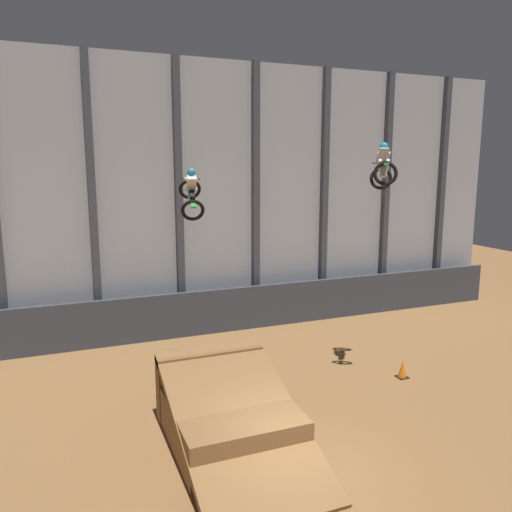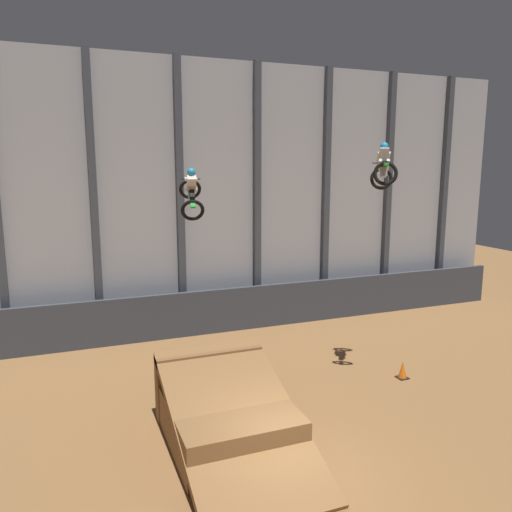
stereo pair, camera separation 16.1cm
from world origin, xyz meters
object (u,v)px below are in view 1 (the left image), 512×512
Objects in this scene: rider_bike_left_air at (191,193)px; rider_bike_right_air at (383,169)px; dirt_ramp at (227,413)px; traffic_cone_near_ramp at (402,369)px.

rider_bike_left_air is 6.12m from rider_bike_right_air.
traffic_cone_near_ramp is (6.60, 1.39, -0.39)m from dirt_ramp.
dirt_ramp is 8.79m from rider_bike_right_air.
dirt_ramp reaches higher than traffic_cone_near_ramp.
rider_bike_left_air is (0.24, 4.15, 5.44)m from dirt_ramp.
traffic_cone_near_ramp is (6.36, -2.76, -5.82)m from rider_bike_left_air.
traffic_cone_near_ramp is at bearing -10.84° from rider_bike_right_air.
rider_bike_left_air reaches higher than traffic_cone_near_ramp.
traffic_cone_near_ramp is at bearing 11.86° from dirt_ramp.
traffic_cone_near_ramp is at bearing -12.59° from rider_bike_left_air.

